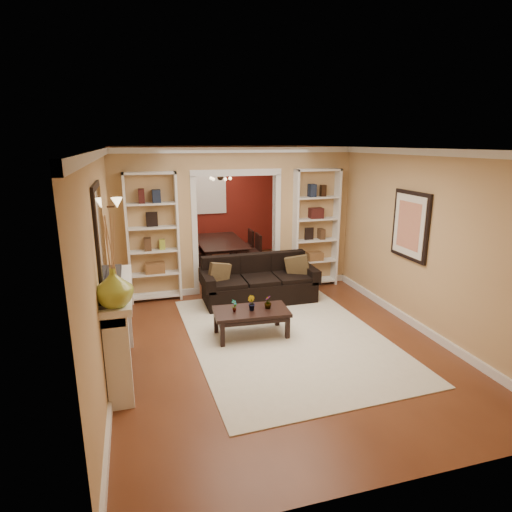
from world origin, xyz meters
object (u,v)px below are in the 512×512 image
object	(u,v)px
sofa	(259,280)
dining_table	(222,254)
bookshelf_right	(315,229)
bookshelf_left	(153,238)
coffee_table	(251,323)
fireplace	(121,330)

from	to	relation	value
sofa	dining_table	world-z (taller)	sofa
bookshelf_right	dining_table	bearing A→B (deg)	132.96
sofa	bookshelf_right	bearing A→B (deg)	23.73
bookshelf_left	bookshelf_right	world-z (taller)	same
coffee_table	dining_table	bearing A→B (deg)	88.76
bookshelf_left	coffee_table	bearing A→B (deg)	-57.15
coffee_table	bookshelf_left	xyz separation A→B (m)	(-1.26, 1.95, 0.94)
sofa	coffee_table	size ratio (longest dim) A/B	1.89
bookshelf_right	fireplace	world-z (taller)	bookshelf_right
fireplace	dining_table	world-z (taller)	fireplace
coffee_table	bookshelf_left	size ratio (longest dim) A/B	0.47
sofa	fireplace	distance (m)	3.04
bookshelf_right	fireplace	xyz separation A→B (m)	(-3.64, -2.53, -0.57)
sofa	bookshelf_right	xyz separation A→B (m)	(1.32, 0.58, 0.75)
sofa	bookshelf_right	world-z (taller)	bookshelf_right
dining_table	sofa	bearing A→B (deg)	-174.31
sofa	coffee_table	world-z (taller)	sofa
coffee_table	bookshelf_left	bearing A→B (deg)	126.37
bookshelf_left	bookshelf_right	xyz separation A→B (m)	(3.10, 0.00, 0.00)
bookshelf_left	bookshelf_right	bearing A→B (deg)	0.00
sofa	dining_table	bearing A→B (deg)	95.69
bookshelf_right	sofa	bearing A→B (deg)	-156.27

